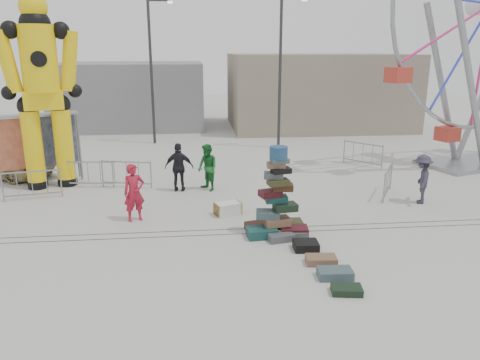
{
  "coord_description": "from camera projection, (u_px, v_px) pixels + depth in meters",
  "views": [
    {
      "loc": [
        -1.79,
        -12.41,
        5.39
      ],
      "look_at": [
        -0.33,
        1.77,
        1.36
      ],
      "focal_mm": 35.0,
      "sensor_mm": 36.0,
      "label": 1
    }
  ],
  "objects": [
    {
      "name": "steamer_trunk",
      "position": [
        228.0,
        209.0,
        15.67
      ],
      "size": [
        0.97,
        0.74,
        0.4
      ],
      "primitive_type": "cube",
      "rotation": [
        0.0,
        0.0,
        0.32
      ],
      "color": "silver",
      "rests_on": "ground"
    },
    {
      "name": "barricade_wheel_back",
      "position": [
        363.0,
        154.0,
        22.14
      ],
      "size": [
        1.39,
        1.57,
        1.1
      ],
      "primitive_type": null,
      "rotation": [
        0.0,
        0.0,
        -0.85
      ],
      "color": "gray",
      "rests_on": "ground"
    },
    {
      "name": "pedestrian_black",
      "position": [
        179.0,
        167.0,
        18.05
      ],
      "size": [
        1.15,
        0.57,
        1.9
      ],
      "primitive_type": "imported",
      "rotation": [
        0.0,
        0.0,
        3.04
      ],
      "color": "black",
      "rests_on": "ground"
    },
    {
      "name": "row_case_2",
      "position": [
        306.0,
        245.0,
        12.93
      ],
      "size": [
        0.7,
        0.6,
        0.24
      ],
      "primitive_type": "cube",
      "rotation": [
        0.0,
        0.0,
        -0.04
      ],
      "color": "black",
      "rests_on": "ground"
    },
    {
      "name": "barricade_wheel_front",
      "position": [
        388.0,
        182.0,
        17.56
      ],
      "size": [
        1.09,
        1.78,
        1.1
      ],
      "primitive_type": null,
      "rotation": [
        0.0,
        0.0,
        1.05
      ],
      "color": "gray",
      "rests_on": "ground"
    },
    {
      "name": "building_right",
      "position": [
        317.0,
        91.0,
        32.68
      ],
      "size": [
        12.0,
        8.0,
        5.0
      ],
      "primitive_type": "cube",
      "color": "gray",
      "rests_on": "ground"
    },
    {
      "name": "banner_scaffold",
      "position": [
        28.0,
        132.0,
        18.71
      ],
      "size": [
        3.89,
        2.11,
        2.85
      ],
      "rotation": [
        0.0,
        0.0,
        0.39
      ],
      "color": "gray",
      "rests_on": "ground"
    },
    {
      "name": "row_case_5",
      "position": [
        347.0,
        290.0,
        10.63
      ],
      "size": [
        0.75,
        0.54,
        0.17
      ],
      "primitive_type": "cube",
      "rotation": [
        0.0,
        0.0,
        -0.15
      ],
      "color": "black",
      "rests_on": "ground"
    },
    {
      "name": "building_left",
      "position": [
        132.0,
        94.0,
        33.39
      ],
      "size": [
        10.0,
        8.0,
        4.4
      ],
      "primitive_type": "cube",
      "color": "gray",
      "rests_on": "ground"
    },
    {
      "name": "row_case_0",
      "position": [
        288.0,
        224.0,
        14.54
      ],
      "size": [
        0.87,
        0.63,
        0.23
      ],
      "primitive_type": "cube",
      "rotation": [
        0.0,
        0.0,
        -0.11
      ],
      "color": "#35371B",
      "rests_on": "ground"
    },
    {
      "name": "pedestrian_grey",
      "position": [
        422.0,
        179.0,
        16.65
      ],
      "size": [
        1.05,
        1.31,
        1.77
      ],
      "primitive_type": "imported",
      "rotation": [
        0.0,
        0.0,
        -1.97
      ],
      "color": "#2C2A38",
      "rests_on": "ground"
    },
    {
      "name": "crash_test_dummy",
      "position": [
        42.0,
        86.0,
        17.78
      ],
      "size": [
        3.01,
        1.34,
        7.59
      ],
      "rotation": [
        0.0,
        0.0,
        0.28
      ],
      "color": "black",
      "rests_on": "ground"
    },
    {
      "name": "barricade_dummy_a",
      "position": [
        32.0,
        185.0,
        17.15
      ],
      "size": [
        1.98,
        0.49,
        1.1
      ],
      "primitive_type": null,
      "rotation": [
        0.0,
        0.0,
        0.2
      ],
      "color": "gray",
      "rests_on": "ground"
    },
    {
      "name": "parked_suv",
      "position": [
        8.0,
        163.0,
        20.27
      ],
      "size": [
        4.68,
        3.78,
        1.19
      ],
      "primitive_type": "imported",
      "rotation": [
        0.0,
        0.0,
        1.07
      ],
      "color": "tan",
      "rests_on": "ground"
    },
    {
      "name": "barricade_dummy_b",
      "position": [
        88.0,
        174.0,
        18.59
      ],
      "size": [
        1.99,
        0.39,
        1.1
      ],
      "primitive_type": null,
      "rotation": [
        0.0,
        0.0,
        -0.15
      ],
      "color": "gray",
      "rests_on": "ground"
    },
    {
      "name": "row_case_4",
      "position": [
        335.0,
        273.0,
        11.36
      ],
      "size": [
        0.87,
        0.55,
        0.22
      ],
      "primitive_type": "cube",
      "rotation": [
        0.0,
        0.0,
        -0.06
      ],
      "color": "#40555B",
      "rests_on": "ground"
    },
    {
      "name": "pedestrian_red",
      "position": [
        134.0,
        193.0,
        14.93
      ],
      "size": [
        0.8,
        0.67,
        1.87
      ],
      "primitive_type": "imported",
      "rotation": [
        0.0,
        0.0,
        0.37
      ],
      "color": "maroon",
      "rests_on": "ground"
    },
    {
      "name": "suitcase_tower",
      "position": [
        276.0,
        210.0,
        13.91
      ],
      "size": [
        1.88,
        1.67,
        2.68
      ],
      "rotation": [
        0.0,
        0.0,
        0.04
      ],
      "color": "#164444",
      "rests_on": "ground"
    },
    {
      "name": "row_case_3",
      "position": [
        321.0,
        260.0,
        12.1
      ],
      "size": [
        0.82,
        0.53,
        0.2
      ],
      "primitive_type": "cube",
      "rotation": [
        0.0,
        0.0,
        -0.08
      ],
      "color": "brown",
      "rests_on": "ground"
    },
    {
      "name": "lamp_post_right",
      "position": [
        282.0,
        66.0,
        25.05
      ],
      "size": [
        1.41,
        0.25,
        8.0
      ],
      "color": "#2D2D30",
      "rests_on": "ground"
    },
    {
      "name": "track_line_far",
      "position": [
        253.0,
        228.0,
        14.48
      ],
      "size": [
        40.0,
        0.04,
        0.01
      ],
      "primitive_type": "cube",
      "color": "#47443F",
      "rests_on": "ground"
    },
    {
      "name": "track_line_near",
      "position": [
        255.0,
        233.0,
        14.1
      ],
      "size": [
        40.0,
        0.04,
        0.01
      ],
      "primitive_type": "cube",
      "color": "#47443F",
      "rests_on": "ground"
    },
    {
      "name": "ground",
      "position": [
        258.0,
        241.0,
        13.52
      ],
      "size": [
        90.0,
        90.0,
        0.0
      ],
      "primitive_type": "plane",
      "color": "#9E9E99",
      "rests_on": "ground"
    },
    {
      "name": "row_case_1",
      "position": [
        295.0,
        233.0,
        13.87
      ],
      "size": [
        0.72,
        0.55,
        0.19
      ],
      "primitive_type": "cube",
      "rotation": [
        0.0,
        0.0,
        -0.02
      ],
      "color": "#505357",
      "rests_on": "ground"
    },
    {
      "name": "barricade_dummy_c",
      "position": [
        127.0,
        174.0,
        18.6
      ],
      "size": [
        1.97,
        0.53,
        1.1
      ],
      "primitive_type": null,
      "rotation": [
        0.0,
        0.0,
        -0.22
      ],
      "color": "gray",
      "rests_on": "ground"
    },
    {
      "name": "lamp_post_left",
      "position": [
        153.0,
        65.0,
        26.27
      ],
      "size": [
        1.41,
        0.25,
        8.0
      ],
      "color": "#2D2D30",
      "rests_on": "ground"
    },
    {
      "name": "pedestrian_green",
      "position": [
        208.0,
        168.0,
        18.16
      ],
      "size": [
        1.05,
        1.12,
        1.82
      ],
      "primitive_type": "imported",
      "rotation": [
        0.0,
        0.0,
        -1.01
      ],
      "color": "#196426",
      "rests_on": "ground"
    }
  ]
}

